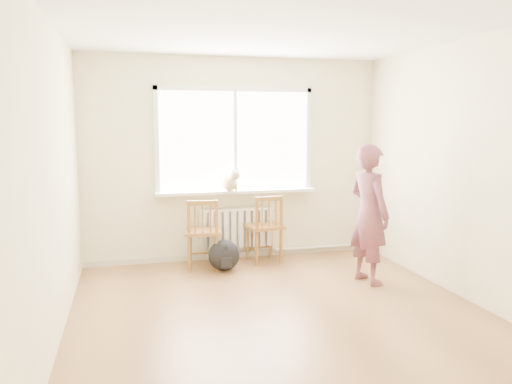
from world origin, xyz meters
TOP-DOWN VIEW (x-y plane):
  - floor at (0.00, 0.00)m, footprint 4.50×4.50m
  - ceiling at (0.00, 0.00)m, footprint 4.50×4.50m
  - back_wall at (0.00, 2.25)m, footprint 4.00×0.01m
  - window at (0.00, 2.22)m, footprint 2.12×0.05m
  - windowsill at (0.00, 2.14)m, footprint 2.15×0.22m
  - radiator at (0.00, 2.16)m, footprint 1.00×0.12m
  - heating_pipe at (1.25, 2.19)m, footprint 1.40×0.04m
  - baseboard at (0.00, 2.23)m, footprint 4.00×0.03m
  - chair_left at (-0.51, 1.79)m, footprint 0.51×0.49m
  - chair_right at (0.34, 1.90)m, footprint 0.49×0.47m
  - person at (1.27, 0.81)m, footprint 0.50×0.66m
  - cat at (-0.10, 2.05)m, footprint 0.29×0.44m
  - backpack at (-0.27, 1.66)m, footprint 0.43×0.34m

SIDE VIEW (x-z plane):
  - floor at x=0.00m, z-range 0.00..0.00m
  - baseboard at x=0.00m, z-range 0.00..0.08m
  - heating_pipe at x=1.25m, z-range 0.06..0.10m
  - backpack at x=-0.27m, z-range 0.00..0.39m
  - radiator at x=0.00m, z-range 0.16..0.71m
  - chair_left at x=-0.51m, z-range 0.00..0.91m
  - chair_right at x=0.34m, z-range 0.00..0.91m
  - person at x=1.27m, z-range 0.00..1.61m
  - windowsill at x=0.00m, z-range 0.91..0.95m
  - cat at x=-0.10m, z-range 0.92..1.23m
  - back_wall at x=0.00m, z-range 0.00..2.70m
  - window at x=0.00m, z-range 0.95..2.37m
  - ceiling at x=0.00m, z-range 2.70..2.70m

